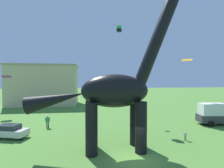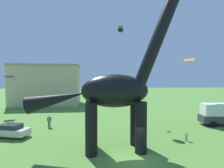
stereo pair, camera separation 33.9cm
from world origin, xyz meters
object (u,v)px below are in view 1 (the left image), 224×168
parked_box_truck (217,114)px  kite_near_low (11,61)px  kite_apex (113,25)px  kite_far_left (6,77)px  kite_drifting (119,29)px  person_near_flyer (185,135)px  parked_sedan_left (9,131)px  dinosaur_sculpture (114,91)px  kite_mid_right (187,60)px  person_strolling_adult (48,120)px

parked_box_truck → kite_near_low: kite_near_low is taller
kite_apex → kite_far_left: kite_apex is taller
kite_drifting → person_near_flyer: bearing=-63.0°
parked_sedan_left → kite_drifting: 21.64m
parked_box_truck → kite_near_low: size_ratio=3.78×
dinosaur_sculpture → parked_sedan_left: (-11.65, 4.91, -4.90)m
kite_near_low → kite_apex: bearing=8.4°
kite_near_low → kite_drifting: (18.12, -2.62, 5.38)m
parked_box_truck → kite_mid_right: size_ratio=2.69×
person_strolling_adult → kite_near_low: (-7.30, 6.27, 8.80)m
kite_far_left → kite_near_low: bearing=-57.4°
kite_apex → kite_near_low: (-17.89, -2.66, -7.66)m
parked_sedan_left → person_strolling_adult: (3.43, 3.94, 0.23)m
parked_box_truck → kite_drifting: size_ratio=6.02×
person_near_flyer → kite_apex: size_ratio=1.35×
person_near_flyer → kite_drifting: bearing=27.3°
person_strolling_adult → kite_drifting: bearing=176.1°
dinosaur_sculpture → parked_sedan_left: size_ratio=3.48×
kite_far_left → kite_mid_right: size_ratio=0.84×
person_strolling_adult → kite_near_low: bearing=-63.2°
parked_box_truck → person_strolling_adult: 24.82m
person_near_flyer → parked_box_truck: bearing=-54.7°
person_near_flyer → kite_far_left: kite_far_left is taller
person_near_flyer → kite_apex: 24.17m
kite_far_left → kite_mid_right: (32.11, -7.42, 2.80)m
person_near_flyer → kite_far_left: 32.13m
parked_sedan_left → kite_far_left: size_ratio=2.49×
parked_sedan_left → person_near_flyer: 20.15m
kite_mid_right → person_strolling_adult: bearing=-173.3°
kite_drifting → parked_box_truck: bearing=-20.4°
dinosaur_sculpture → kite_near_low: size_ratio=10.22×
dinosaur_sculpture → parked_sedan_left: bearing=160.3°
dinosaur_sculpture → parked_sedan_left: 13.56m
dinosaur_sculpture → kite_far_left: dinosaur_sculpture is taller
person_strolling_adult → kite_apex: (10.59, 8.92, 16.46)m
parked_sedan_left → person_strolling_adult: 5.23m
dinosaur_sculpture → kite_drifting: dinosaur_sculpture is taller
parked_box_truck → kite_near_low: (-32.07, 7.82, 8.18)m
kite_apex → dinosaur_sculpture: bearing=-97.6°
dinosaur_sculpture → kite_apex: (2.37, 17.78, 11.79)m
parked_box_truck → dinosaur_sculpture: bearing=-148.6°
parked_sedan_left → kite_mid_right: bearing=31.0°
kite_drifting → kite_apex: bearing=92.4°
parked_box_truck → kite_near_low: 34.01m
person_near_flyer → kite_mid_right: kite_mid_right is taller
dinosaur_sculpture → parked_box_truck: 18.54m
person_near_flyer → person_strolling_adult: bearing=66.2°
person_strolling_adult → kite_far_left: size_ratio=0.94×
parked_sedan_left → kite_mid_right: kite_mid_right is taller
dinosaur_sculpture → person_strolling_adult: bearing=136.1°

